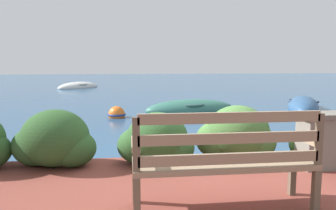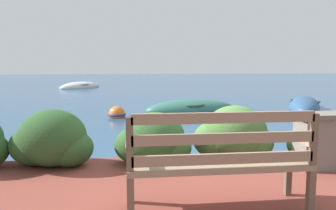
{
  "view_description": "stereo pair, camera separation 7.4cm",
  "coord_description": "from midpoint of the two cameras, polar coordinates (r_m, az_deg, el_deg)",
  "views": [
    {
      "loc": [
        -1.1,
        -4.53,
        1.55
      ],
      "look_at": [
        -0.03,
        4.12,
        0.42
      ],
      "focal_mm": 35.0,
      "sensor_mm": 36.0,
      "label": 1
    },
    {
      "loc": [
        -1.02,
        -4.54,
        1.55
      ],
      "look_at": [
        -0.03,
        4.12,
        0.42
      ],
      "focal_mm": 35.0,
      "sensor_mm": 36.0,
      "label": 2
    }
  ],
  "objects": [
    {
      "name": "ground_plane",
      "position": [
        4.91,
        5.89,
        -11.04
      ],
      "size": [
        80.0,
        80.0,
        0.0
      ],
      "color": "navy"
    },
    {
      "name": "park_bench",
      "position": [
        2.99,
        9.16,
        -9.16
      ],
      "size": [
        1.65,
        0.48,
        0.93
      ],
      "rotation": [
        0.0,
        0.0,
        0.09
      ],
      "color": "brown",
      "rests_on": "patio_terrace"
    },
    {
      "name": "hedge_clump_left",
      "position": [
        4.49,
        -19.64,
        -6.04
      ],
      "size": [
        1.09,
        0.78,
        0.74
      ],
      "color": "#284C23",
      "rests_on": "patio_terrace"
    },
    {
      "name": "hedge_clump_centre",
      "position": [
        4.34,
        -2.56,
        -6.38
      ],
      "size": [
        1.01,
        0.73,
        0.69
      ],
      "color": "#2D5628",
      "rests_on": "patio_terrace"
    },
    {
      "name": "hedge_clump_right",
      "position": [
        4.64,
        11.34,
        -5.27
      ],
      "size": [
        1.1,
        0.79,
        0.75
      ],
      "color": "#426B33",
      "rests_on": "patio_terrace"
    },
    {
      "name": "hedge_clump_far_right",
      "position": [
        5.02,
        24.56,
        -5.85
      ],
      "size": [
        0.81,
        0.59,
        0.55
      ],
      "color": "#38662D",
      "rests_on": "patio_terrace"
    },
    {
      "name": "rowboat_nearest",
      "position": [
        10.49,
        3.75,
        -0.78
      ],
      "size": [
        3.06,
        1.39,
        0.67
      ],
      "rotation": [
        0.0,
        0.0,
        0.14
      ],
      "color": "#336B5B",
      "rests_on": "ground_plane"
    },
    {
      "name": "rowboat_mid",
      "position": [
        11.97,
        22.3,
        -0.28
      ],
      "size": [
        2.19,
        2.93,
        0.72
      ],
      "rotation": [
        0.0,
        0.0,
        4.22
      ],
      "color": "#2D517A",
      "rests_on": "ground_plane"
    },
    {
      "name": "rowboat_far",
      "position": [
        20.72,
        -15.46,
        3.03
      ],
      "size": [
        2.77,
        2.84,
        0.66
      ],
      "rotation": [
        0.0,
        0.0,
        0.81
      ],
      "color": "silver",
      "rests_on": "ground_plane"
    },
    {
      "name": "mooring_buoy",
      "position": [
        9.42,
        -9.15,
        -1.64
      ],
      "size": [
        0.52,
        0.52,
        0.48
      ],
      "color": "orange",
      "rests_on": "ground_plane"
    }
  ]
}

